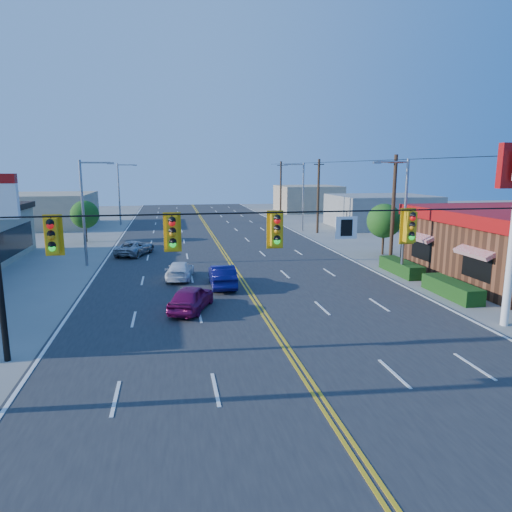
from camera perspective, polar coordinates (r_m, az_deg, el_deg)
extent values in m
plane|color=gray|center=(16.68, 6.53, -15.47)|extent=(160.00, 160.00, 0.00)
cube|color=#2D2D30|center=(35.32, -3.07, -1.12)|extent=(20.00, 120.00, 0.06)
cylinder|color=black|center=(15.02, 7.03, 5.50)|extent=(24.00, 0.05, 0.05)
cube|color=white|center=(15.48, 11.22, 3.49)|extent=(0.75, 0.04, 0.75)
cube|color=#D89E0C|center=(14.78, -24.10, 2.30)|extent=(0.55, 0.34, 1.25)
cube|color=#D89E0C|center=(14.38, -10.40, 2.86)|extent=(0.55, 0.34, 1.25)
cube|color=#D89E0C|center=(14.76, 2.52, 3.24)|extent=(0.55, 0.34, 1.25)
cube|color=#D89E0C|center=(16.48, 18.68, 3.48)|extent=(0.55, 0.34, 1.25)
cube|color=#194214|center=(31.54, 20.23, -2.48)|extent=(1.20, 9.00, 0.90)
cylinder|color=white|center=(24.29, 29.32, 0.28)|extent=(0.36, 0.36, 7.00)
cylinder|color=black|center=(19.84, -29.40, -3.31)|extent=(0.24, 0.24, 6.00)
cylinder|color=gray|center=(32.42, 18.09, 4.38)|extent=(0.20, 0.20, 8.00)
cylinder|color=gray|center=(31.73, 16.72, 11.21)|extent=(2.20, 0.12, 0.12)
cube|color=gray|center=(31.24, 14.89, 11.23)|extent=(0.50, 0.25, 0.15)
cylinder|color=gray|center=(54.61, 5.91, 7.32)|extent=(0.20, 0.20, 8.00)
cylinder|color=gray|center=(54.20, 4.85, 11.33)|extent=(2.20, 0.12, 0.12)
cube|color=gray|center=(53.92, 3.70, 11.29)|extent=(0.50, 0.25, 0.15)
cylinder|color=gray|center=(36.97, -20.78, 4.96)|extent=(0.20, 0.20, 8.00)
cylinder|color=gray|center=(36.63, -19.47, 10.96)|extent=(2.20, 0.12, 0.12)
cube|color=gray|center=(36.49, -17.73, 10.99)|extent=(0.50, 0.25, 0.15)
cylinder|color=gray|center=(62.67, -16.74, 7.38)|extent=(0.20, 0.20, 8.00)
cylinder|color=gray|center=(62.47, -15.91, 10.90)|extent=(2.20, 0.12, 0.12)
cube|color=gray|center=(62.39, -14.89, 10.91)|extent=(0.50, 0.25, 0.15)
cylinder|color=#47301E|center=(36.47, 16.76, 5.45)|extent=(0.28, 0.28, 8.40)
cylinder|color=#47301E|center=(53.06, 7.78, 7.39)|extent=(0.28, 0.28, 8.40)
cylinder|color=#47301E|center=(70.34, 3.11, 8.32)|extent=(0.28, 0.28, 8.40)
cylinder|color=#47301E|center=(40.98, 15.58, 1.63)|extent=(0.20, 0.20, 2.10)
sphere|color=#235B19|center=(40.73, 15.72, 4.25)|extent=(2.94, 2.94, 2.94)
cylinder|color=#47301E|center=(49.39, -20.48, 2.81)|extent=(0.20, 0.20, 2.00)
sphere|color=#235B19|center=(49.19, -20.62, 4.88)|extent=(2.80, 2.80, 2.80)
cube|color=gray|center=(60.63, 15.38, 5.45)|extent=(12.00, 10.00, 4.00)
cube|color=tan|center=(64.35, -24.67, 5.23)|extent=(11.00, 12.00, 4.20)
cube|color=tan|center=(79.97, 6.49, 7.15)|extent=(10.00, 10.00, 4.40)
imported|color=#790D49|center=(24.18, -8.11, -5.33)|extent=(2.87, 4.23, 1.34)
imported|color=#0F0D50|center=(28.72, -4.24, -2.58)|extent=(1.55, 4.27, 1.40)
imported|color=white|center=(31.14, -9.50, -1.87)|extent=(2.18, 4.17, 1.16)
imported|color=#A3A3A8|center=(40.48, -14.89, 0.93)|extent=(3.58, 4.88, 1.23)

